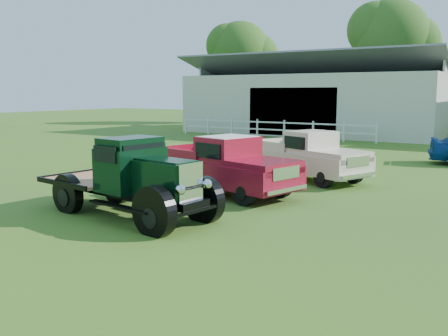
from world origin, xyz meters
The scene contains 8 objects.
ground centered at (0.00, 0.00, 0.00)m, with size 120.00×120.00×0.00m, color #3B6228.
shed_left centered at (-7.00, 26.00, 2.80)m, with size 18.80×10.20×5.60m, color beige, non-canonical shape.
fence_rail centered at (-8.00, 20.00, 0.60)m, with size 14.20×0.16×1.20m, color white, non-canonical shape.
tree_a centered at (-18.00, 33.00, 5.25)m, with size 6.30×6.30×10.50m, color #274E10, non-canonical shape.
tree_b centered at (-4.00, 34.00, 5.75)m, with size 6.90×6.90×11.50m, color #274E10, non-canonical shape.
vintage_flatbed centered at (-1.29, -0.78, 0.97)m, with size 4.89×1.94×1.94m, color black, non-canonical shape.
red_pickup centered at (-0.73, 2.78, 0.87)m, with size 4.79×1.84×1.75m, color maroon, non-canonical shape.
white_pickup centered at (0.40, 6.38, 0.83)m, with size 4.50×1.75×1.65m, color beige, non-canonical shape.
Camera 1 is at (7.04, -9.64, 3.01)m, focal length 40.00 mm.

